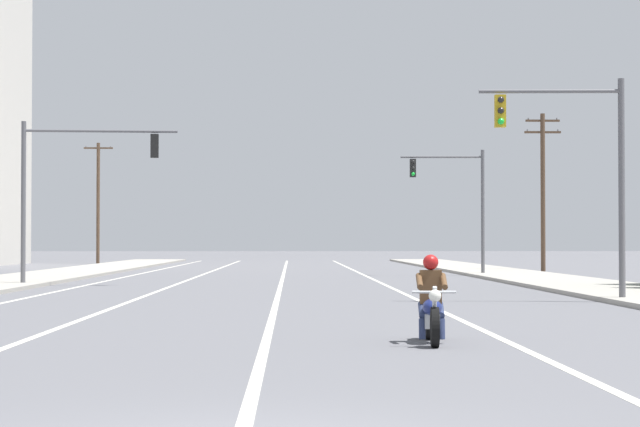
% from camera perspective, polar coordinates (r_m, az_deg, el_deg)
% --- Properties ---
extents(lane_stripe_center, '(0.16, 100.00, 0.01)m').
position_cam_1_polar(lane_stripe_center, '(54.50, -1.80, -3.10)').
color(lane_stripe_center, beige).
rests_on(lane_stripe_center, ground).
extents(lane_stripe_left, '(0.16, 100.00, 0.01)m').
position_cam_1_polar(lane_stripe_left, '(54.68, -6.09, -3.09)').
color(lane_stripe_left, beige).
rests_on(lane_stripe_left, ground).
extents(lane_stripe_right, '(0.16, 100.00, 0.01)m').
position_cam_1_polar(lane_stripe_right, '(54.61, 2.44, -3.10)').
color(lane_stripe_right, beige).
rests_on(lane_stripe_right, ground).
extents(lane_stripe_far_left, '(0.16, 100.00, 0.01)m').
position_cam_1_polar(lane_stripe_far_left, '(55.06, -9.59, -3.06)').
color(lane_stripe_far_left, beige).
rests_on(lane_stripe_far_left, ground).
extents(sidewalk_kerb_right, '(4.40, 110.00, 0.14)m').
position_cam_1_polar(sidewalk_kerb_right, '(50.64, 10.91, -3.14)').
color(sidewalk_kerb_right, '#9E998E').
rests_on(sidewalk_kerb_right, ground).
extents(sidewalk_kerb_left, '(4.40, 110.00, 0.14)m').
position_cam_1_polar(sidewalk_kerb_left, '(50.79, -14.35, -3.11)').
color(sidewalk_kerb_left, '#9E998E').
rests_on(sidewalk_kerb_left, ground).
extents(motorcycle_with_rider, '(0.70, 2.19, 1.46)m').
position_cam_1_polar(motorcycle_with_rider, '(19.92, 5.32, -4.47)').
color(motorcycle_with_rider, black).
rests_on(motorcycle_with_rider, ground).
extents(traffic_signal_near_right, '(4.03, 0.37, 6.20)m').
position_cam_1_polar(traffic_signal_near_right, '(34.02, 12.30, 2.68)').
color(traffic_signal_near_right, '#56565B').
rests_on(traffic_signal_near_right, ground).
extents(traffic_signal_near_left, '(5.82, 0.62, 6.20)m').
position_cam_1_polar(traffic_signal_near_left, '(46.12, -11.81, 1.77)').
color(traffic_signal_near_left, '#56565B').
rests_on(traffic_signal_near_left, ground).
extents(traffic_signal_mid_right, '(4.14, 0.37, 6.20)m').
position_cam_1_polar(traffic_signal_mid_right, '(59.46, 6.64, 0.96)').
color(traffic_signal_mid_right, '#56565B').
rests_on(traffic_signal_mid_right, ground).
extents(utility_pole_right_far, '(2.05, 0.26, 8.88)m').
position_cam_1_polar(utility_pole_right_far, '(68.53, 10.54, 1.28)').
color(utility_pole_right_far, '#4C3828').
rests_on(utility_pole_right_far, ground).
extents(utility_pole_left_far, '(2.23, 0.26, 9.26)m').
position_cam_1_polar(utility_pole_left_far, '(93.56, -10.50, 0.62)').
color(utility_pole_left_far, '#4C3828').
rests_on(utility_pole_left_far, ground).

